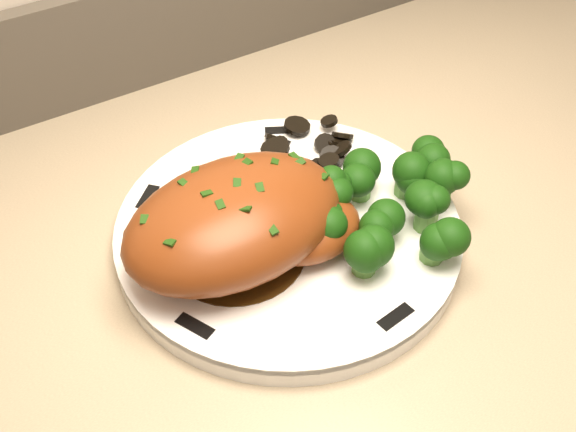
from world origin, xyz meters
TOP-DOWN VIEW (x-y plane):
  - plate at (0.27, 1.70)m, footprint 0.32×0.32m
  - rim_accent_0 at (0.33, 1.81)m, footprint 0.03×0.02m
  - rim_accent_1 at (0.18, 1.79)m, footprint 0.03×0.03m
  - rim_accent_2 at (0.16, 1.64)m, footprint 0.02×0.03m
  - rim_accent_3 at (0.29, 1.57)m, footprint 0.03×0.02m
  - rim_accent_4 at (0.40, 1.67)m, footprint 0.02×0.03m
  - gravy_pool at (0.22, 1.69)m, footprint 0.12×0.12m
  - chicken_breast at (0.23, 1.69)m, footprint 0.20×0.13m
  - mushroom_pile at (0.33, 1.77)m, footprint 0.10×0.08m
  - broccoli_florets at (0.35, 1.65)m, footprint 0.16×0.12m

SIDE VIEW (x-z plane):
  - plate at x=0.27m, z-range 0.85..0.87m
  - rim_accent_0 at x=0.33m, z-range 0.87..0.87m
  - rim_accent_1 at x=0.18m, z-range 0.87..0.87m
  - rim_accent_2 at x=0.16m, z-range 0.87..0.87m
  - rim_accent_3 at x=0.29m, z-range 0.87..0.87m
  - rim_accent_4 at x=0.40m, z-range 0.87..0.87m
  - gravy_pool at x=0.22m, z-range 0.87..0.87m
  - mushroom_pile at x=0.33m, z-range 0.86..0.89m
  - broccoli_florets at x=0.35m, z-range 0.87..0.92m
  - chicken_breast at x=0.23m, z-range 0.87..0.94m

